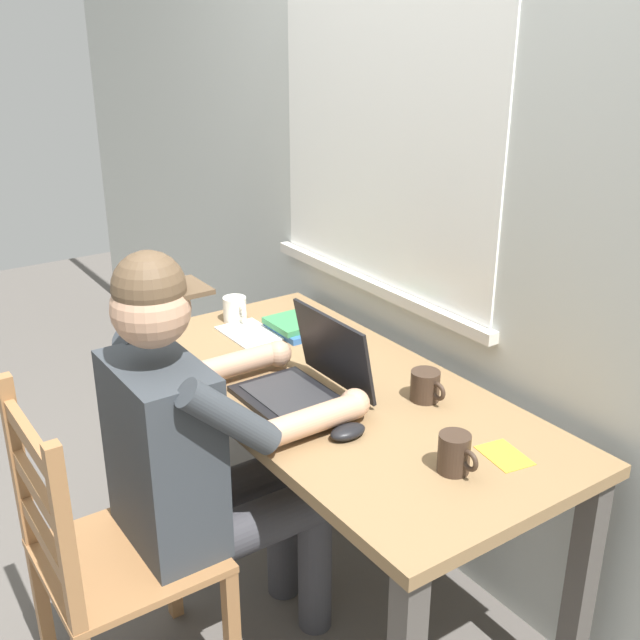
# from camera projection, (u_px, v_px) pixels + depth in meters

# --- Properties ---
(ground_plane) EXTENTS (8.00, 8.00, 0.00)m
(ground_plane) POSITION_uv_depth(u_px,v_px,m) (333.00, 591.00, 2.48)
(ground_plane) COLOR #56514C
(back_wall) EXTENTS (6.00, 0.08, 2.60)m
(back_wall) POSITION_uv_depth(u_px,v_px,m) (456.00, 173.00, 2.22)
(back_wall) COLOR beige
(back_wall) RESTS_ON ground
(desk) EXTENTS (1.46, 0.69, 0.73)m
(desk) POSITION_uv_depth(u_px,v_px,m) (335.00, 418.00, 2.24)
(desk) COLOR olive
(desk) RESTS_ON ground
(seated_person) EXTENTS (0.50, 0.60, 1.23)m
(seated_person) POSITION_uv_depth(u_px,v_px,m) (201.00, 449.00, 2.01)
(seated_person) COLOR #33383D
(seated_person) RESTS_ON ground
(wooden_chair) EXTENTS (0.42, 0.42, 0.93)m
(wooden_chair) POSITION_uv_depth(u_px,v_px,m) (106.00, 558.00, 1.95)
(wooden_chair) COLOR olive
(wooden_chair) RESTS_ON ground
(laptop) EXTENTS (0.33, 0.28, 0.23)m
(laptop) POSITION_uv_depth(u_px,v_px,m) (309.00, 380.00, 2.13)
(laptop) COLOR black
(laptop) RESTS_ON desk
(computer_mouse) EXTENTS (0.06, 0.10, 0.03)m
(computer_mouse) POSITION_uv_depth(u_px,v_px,m) (348.00, 432.00, 1.95)
(computer_mouse) COLOR black
(computer_mouse) RESTS_ON desk
(coffee_mug_white) EXTENTS (0.12, 0.08, 0.09)m
(coffee_mug_white) POSITION_uv_depth(u_px,v_px,m) (235.00, 309.00, 2.66)
(coffee_mug_white) COLOR silver
(coffee_mug_white) RESTS_ON desk
(coffee_mug_dark) EXTENTS (0.11, 0.08, 0.10)m
(coffee_mug_dark) POSITION_uv_depth(u_px,v_px,m) (455.00, 453.00, 1.79)
(coffee_mug_dark) COLOR #38281E
(coffee_mug_dark) RESTS_ON desk
(coffee_mug_spare) EXTENTS (0.12, 0.08, 0.09)m
(coffee_mug_spare) POSITION_uv_depth(u_px,v_px,m) (426.00, 386.00, 2.12)
(coffee_mug_spare) COLOR #38281E
(coffee_mug_spare) RESTS_ON desk
(book_stack_main) EXTENTS (0.20, 0.15, 0.04)m
(book_stack_main) POSITION_uv_depth(u_px,v_px,m) (294.00, 326.00, 2.58)
(book_stack_main) COLOR #2D5B9E
(book_stack_main) RESTS_ON desk
(paper_pile_near_laptop) EXTENTS (0.22, 0.15, 0.01)m
(paper_pile_near_laptop) POSITION_uv_depth(u_px,v_px,m) (249.00, 333.00, 2.57)
(paper_pile_near_laptop) COLOR white
(paper_pile_near_laptop) RESTS_ON desk
(landscape_photo_print) EXTENTS (0.14, 0.11, 0.00)m
(landscape_photo_print) POSITION_uv_depth(u_px,v_px,m) (504.00, 455.00, 1.87)
(landscape_photo_print) COLOR gold
(landscape_photo_print) RESTS_ON desk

